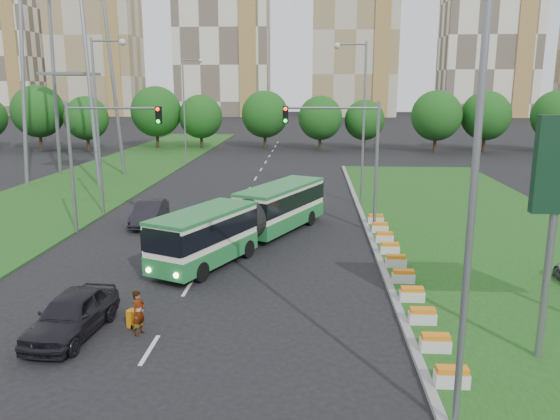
# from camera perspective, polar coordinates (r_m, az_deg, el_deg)

# --- Properties ---
(ground) EXTENTS (360.00, 360.00, 0.00)m
(ground) POSITION_cam_1_polar(r_m,az_deg,el_deg) (24.66, -2.68, -8.22)
(ground) COLOR black
(ground) RESTS_ON ground
(grass_median) EXTENTS (14.00, 60.00, 0.15)m
(grass_median) POSITION_cam_1_polar(r_m,az_deg,el_deg) (33.80, 21.36, -3.15)
(grass_median) COLOR #1A4C15
(grass_median) RESTS_ON ground
(median_kerb) EXTENTS (0.30, 60.00, 0.18)m
(median_kerb) POSITION_cam_1_polar(r_m,az_deg,el_deg) (32.31, 9.56, -3.11)
(median_kerb) COLOR gray
(median_kerb) RESTS_ON ground
(left_verge) EXTENTS (12.00, 110.00, 0.10)m
(left_verge) POSITION_cam_1_polar(r_m,az_deg,el_deg) (52.82, -19.57, 2.44)
(left_verge) COLOR #1A4C15
(left_verge) RESTS_ON ground
(lane_markings) EXTENTS (0.20, 100.00, 0.01)m
(lane_markings) POSITION_cam_1_polar(r_m,az_deg,el_deg) (44.14, -3.89, 1.19)
(lane_markings) COLOR silver
(lane_markings) RESTS_ON ground
(flower_planters) EXTENTS (1.10, 20.30, 0.60)m
(flower_planters) POSITION_cam_1_polar(r_m,az_deg,el_deg) (26.52, 12.38, -5.96)
(flower_planters) COLOR silver
(flower_planters) RESTS_ON grass_median
(traffic_mast_median) EXTENTS (5.76, 0.32, 8.00)m
(traffic_mast_median) POSITION_cam_1_polar(r_m,az_deg,el_deg) (33.17, 7.33, 6.64)
(traffic_mast_median) COLOR gray
(traffic_mast_median) RESTS_ON ground
(traffic_mast_left) EXTENTS (5.76, 0.32, 8.00)m
(traffic_mast_left) POSITION_cam_1_polar(r_m,az_deg,el_deg) (34.56, -18.65, 6.32)
(traffic_mast_left) COLOR gray
(traffic_mast_left) RESTS_ON ground
(street_lamps) EXTENTS (36.00, 60.00, 12.00)m
(street_lamps) POSITION_cam_1_polar(r_m,az_deg,el_deg) (33.47, -6.17, 7.84)
(street_lamps) COLOR gray
(street_lamps) RESTS_ON ground
(tree_line) EXTENTS (120.00, 8.00, 9.00)m
(tree_line) POSITION_cam_1_polar(r_m,az_deg,el_deg) (78.39, 8.92, 9.43)
(tree_line) COLOR #195115
(tree_line) RESTS_ON ground
(apartment_tower_west) EXTENTS (26.00, 15.00, 48.00)m
(apartment_tower_west) POSITION_cam_1_polar(r_m,az_deg,el_deg) (186.22, -18.79, 16.76)
(apartment_tower_west) COLOR #BBB396
(apartment_tower_west) RESTS_ON ground
(apartment_tower_cwest) EXTENTS (28.00, 15.00, 52.00)m
(apartment_tower_cwest) POSITION_cam_1_polar(r_m,az_deg,el_deg) (175.91, -6.01, 18.27)
(apartment_tower_cwest) COLOR silver
(apartment_tower_cwest) RESTS_ON ground
(apartment_tower_ceast) EXTENTS (25.00, 15.00, 50.00)m
(apartment_tower_ceast) POSITION_cam_1_polar(r_m,az_deg,el_deg) (174.11, 7.78, 17.95)
(apartment_tower_ceast) COLOR #BBB396
(apartment_tower_ceast) RESTS_ON ground
(apartment_tower_east) EXTENTS (27.00, 15.00, 47.00)m
(apartment_tower_east) POSITION_cam_1_polar(r_m,az_deg,el_deg) (181.31, 21.03, 16.57)
(apartment_tower_east) COLOR silver
(apartment_tower_east) RESTS_ON ground
(midrise_west) EXTENTS (22.00, 14.00, 36.00)m
(midrise_west) POSITION_cam_1_polar(r_m,az_deg,el_deg) (198.69, -26.96, 14.05)
(midrise_west) COLOR silver
(midrise_west) RESTS_ON ground
(articulated_bus) EXTENTS (2.38, 15.27, 2.51)m
(articulated_bus) POSITION_cam_1_polar(r_m,az_deg,el_deg) (30.94, -3.66, -0.89)
(articulated_bus) COLOR silver
(articulated_bus) RESTS_ON ground
(car_left_near) EXTENTS (2.28, 4.86, 1.61)m
(car_left_near) POSITION_cam_1_polar(r_m,az_deg,el_deg) (21.40, -20.92, -10.14)
(car_left_near) COLOR black
(car_left_near) RESTS_ON ground
(car_left_far) EXTENTS (1.99, 4.90, 1.58)m
(car_left_far) POSITION_cam_1_polar(r_m,az_deg,el_deg) (36.54, -13.47, -0.31)
(car_left_far) COLOR black
(car_left_far) RESTS_ON ground
(pedestrian) EXTENTS (0.59, 0.71, 1.65)m
(pedestrian) POSITION_cam_1_polar(r_m,az_deg,el_deg) (20.73, -14.56, -10.36)
(pedestrian) COLOR gray
(pedestrian) RESTS_ON ground
(shopping_trolley) EXTENTS (0.40, 0.42, 0.68)m
(shopping_trolley) POSITION_cam_1_polar(r_m,az_deg,el_deg) (21.54, -15.07, -10.90)
(shopping_trolley) COLOR orange
(shopping_trolley) RESTS_ON ground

